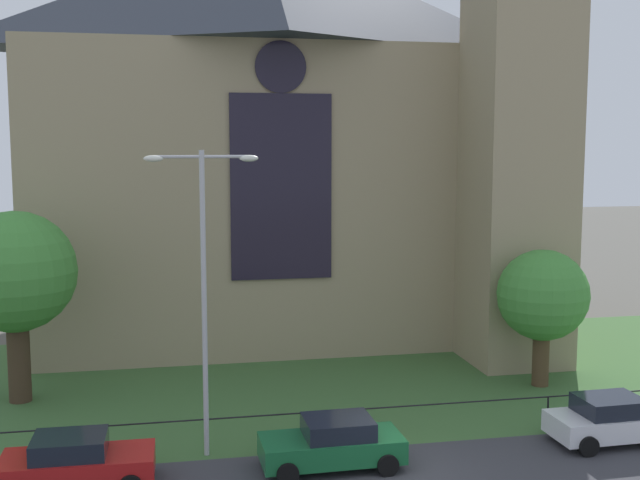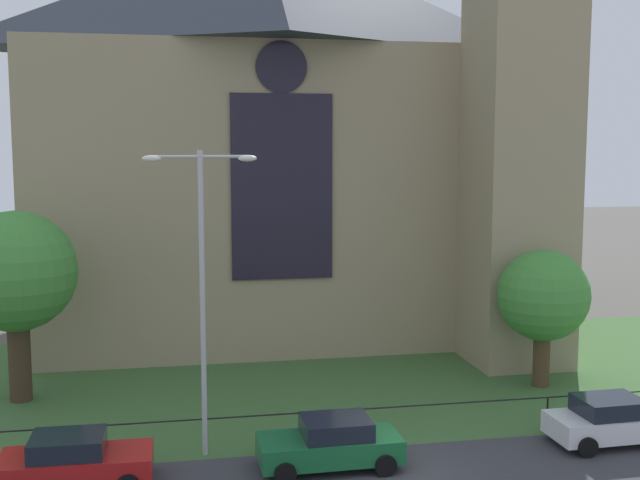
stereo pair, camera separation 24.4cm
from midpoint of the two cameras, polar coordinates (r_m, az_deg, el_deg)
name	(u,v)px [view 2 (the right image)]	position (r m, az deg, el deg)	size (l,w,h in m)	color
ground	(324,376)	(33.52, 0.48, -9.68)	(160.00, 160.00, 0.00)	#56544C
grass_verge	(334,390)	(31.64, 1.20, -10.69)	(120.00, 20.00, 0.01)	#3D6633
church_building	(282,129)	(39.91, -2.56, 7.90)	(23.20, 16.20, 26.00)	tan
iron_railing	(327,415)	(25.97, 0.79, -12.42)	(30.30, 0.07, 1.13)	black
tree_left_near	(16,273)	(31.35, -20.72, -2.23)	(4.47, 4.47, 7.15)	#423021
tree_right_near	(543,297)	(32.56, 15.89, -3.91)	(3.59, 3.59, 5.45)	#4C3823
streetlamp_near	(202,267)	(24.22, -8.15, -1.96)	(3.37, 0.26, 9.38)	#B2B2B7
parked_car_red	(74,461)	(24.06, -16.89, -14.90)	(4.23, 2.08, 1.51)	#B21919
parked_car_green	(331,443)	(24.33, 1.08, -14.34)	(4.23, 2.07, 1.51)	#196033
parked_car_white	(613,420)	(27.86, 20.45, -12.00)	(4.25, 2.11, 1.51)	silver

